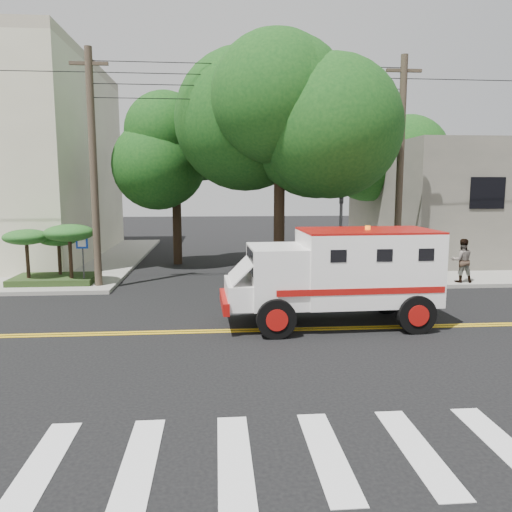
{
  "coord_description": "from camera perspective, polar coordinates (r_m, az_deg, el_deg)",
  "views": [
    {
      "loc": [
        -1.04,
        -13.41,
        4.04
      ],
      "look_at": [
        0.32,
        3.43,
        1.6
      ],
      "focal_mm": 35.0,
      "sensor_mm": 36.0,
      "label": 1
    }
  ],
  "objects": [
    {
      "name": "armored_truck",
      "position": [
        14.47,
        9.56,
        -1.72
      ],
      "size": [
        6.14,
        2.64,
        2.76
      ],
      "rotation": [
        0.0,
        0.0,
        0.04
      ],
      "color": "white",
      "rests_on": "ground"
    },
    {
      "name": "palm_planter",
      "position": [
        21.17,
        -22.17,
        1.12
      ],
      "size": [
        3.52,
        2.63,
        2.36
      ],
      "color": "#1E3314",
      "rests_on": "sidewalk_nw"
    },
    {
      "name": "utility_pole_left",
      "position": [
        19.94,
        -18.06,
        9.14
      ],
      "size": [
        0.28,
        0.28,
        9.0
      ],
      "primitive_type": "cylinder",
      "color": "#382D23",
      "rests_on": "ground"
    },
    {
      "name": "ground",
      "position": [
        14.04,
        -0.17,
        -8.5
      ],
      "size": [
        100.0,
        100.0,
        0.0
      ],
      "primitive_type": "plane",
      "color": "black",
      "rests_on": "ground"
    },
    {
      "name": "utility_pole_right",
      "position": [
        20.94,
        16.12,
        9.16
      ],
      "size": [
        0.28,
        0.28,
        9.0
      ],
      "primitive_type": "cylinder",
      "color": "#382D23",
      "rests_on": "ground"
    },
    {
      "name": "pedestrian_a",
      "position": [
        22.2,
        12.57,
        0.27
      ],
      "size": [
        0.78,
        0.71,
        1.79
      ],
      "primitive_type": "imported",
      "rotation": [
        0.0,
        0.0,
        3.71
      ],
      "color": "gray",
      "rests_on": "sidewalk_ne"
    },
    {
      "name": "tree_left",
      "position": [
        25.31,
        -8.5,
        11.96
      ],
      "size": [
        4.48,
        4.2,
        7.7
      ],
      "color": "black",
      "rests_on": "ground"
    },
    {
      "name": "sidewalk_ne",
      "position": [
        30.84,
        23.57,
        0.14
      ],
      "size": [
        17.0,
        17.0,
        0.15
      ],
      "primitive_type": "cube",
      "color": "gray",
      "rests_on": "ground"
    },
    {
      "name": "tree_main",
      "position": [
        20.09,
        4.16,
        17.25
      ],
      "size": [
        6.08,
        5.7,
        9.85
      ],
      "color": "black",
      "rests_on": "ground"
    },
    {
      "name": "accessibility_sign",
      "position": [
        20.43,
        -19.2,
        0.24
      ],
      "size": [
        0.45,
        0.1,
        2.02
      ],
      "color": "#3F3F42",
      "rests_on": "ground"
    },
    {
      "name": "building_right",
      "position": [
        31.77,
        25.86,
        5.8
      ],
      "size": [
        14.0,
        12.0,
        6.0
      ],
      "primitive_type": "cube",
      "color": "#5F5C51",
      "rests_on": "sidewalk_ne"
    },
    {
      "name": "pedestrian_b",
      "position": [
        21.49,
        22.48,
        -0.48
      ],
      "size": [
        0.94,
        0.78,
        1.75
      ],
      "primitive_type": "imported",
      "rotation": [
        0.0,
        0.0,
        3.0
      ],
      "color": "gray",
      "rests_on": "sidewalk_ne"
    },
    {
      "name": "tree_right",
      "position": [
        30.88,
        14.39,
        11.78
      ],
      "size": [
        4.8,
        4.5,
        8.2
      ],
      "color": "black",
      "rests_on": "ground"
    },
    {
      "name": "traffic_signal",
      "position": [
        19.7,
        9.65,
        2.82
      ],
      "size": [
        0.15,
        0.18,
        3.6
      ],
      "color": "#3F3F42",
      "rests_on": "ground"
    }
  ]
}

